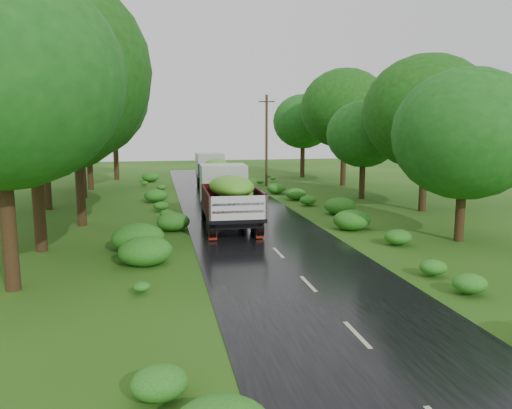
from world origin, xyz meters
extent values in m
plane|color=#19450E|center=(0.00, 0.00, 0.00)|extent=(120.00, 120.00, 0.00)
cube|color=black|center=(0.00, 5.00, 0.01)|extent=(6.50, 80.00, 0.02)
cube|color=#BFB78C|center=(0.00, 0.00, 0.02)|extent=(0.12, 1.60, 0.00)
cube|color=#BFB78C|center=(0.00, 4.00, 0.02)|extent=(0.12, 1.60, 0.00)
cube|color=#BFB78C|center=(0.00, 8.00, 0.02)|extent=(0.12, 1.60, 0.00)
cube|color=#BFB78C|center=(0.00, 12.00, 0.02)|extent=(0.12, 1.60, 0.00)
cube|color=#BFB78C|center=(0.00, 16.00, 0.02)|extent=(0.12, 1.60, 0.00)
cube|color=#BFB78C|center=(0.00, 20.00, 0.02)|extent=(0.12, 1.60, 0.00)
cube|color=#BFB78C|center=(0.00, 24.00, 0.02)|extent=(0.12, 1.60, 0.00)
cube|color=#BFB78C|center=(0.00, 28.00, 0.02)|extent=(0.12, 1.60, 0.00)
cube|color=#BFB78C|center=(0.00, 32.00, 0.02)|extent=(0.12, 1.60, 0.00)
cube|color=#BFB78C|center=(0.00, 36.00, 0.02)|extent=(0.12, 1.60, 0.00)
cube|color=#BFB78C|center=(0.00, 40.00, 0.02)|extent=(0.12, 1.60, 0.00)
cube|color=black|center=(-1.21, 13.38, 0.71)|extent=(2.04, 6.20, 0.31)
cylinder|color=black|center=(-2.22, 15.64, 0.55)|extent=(0.33, 1.10, 1.09)
cylinder|color=black|center=(-0.10, 15.59, 0.55)|extent=(0.33, 1.10, 1.09)
cylinder|color=black|center=(-2.31, 12.00, 0.55)|extent=(0.33, 1.10, 1.09)
cylinder|color=black|center=(-0.19, 11.95, 0.55)|extent=(0.33, 1.10, 1.09)
cylinder|color=black|center=(-2.34, 10.89, 0.55)|extent=(0.33, 1.10, 1.09)
cylinder|color=black|center=(-0.22, 10.83, 0.55)|extent=(0.33, 1.10, 1.09)
cube|color=maroon|center=(-2.35, 10.51, 0.31)|extent=(0.37, 0.05, 0.49)
cube|color=maroon|center=(-0.23, 10.46, 0.31)|extent=(0.37, 0.05, 0.49)
cube|color=silver|center=(-1.15, 15.84, 1.90)|extent=(2.47, 2.14, 2.08)
cube|color=black|center=(-1.24, 12.23, 0.95)|extent=(2.63, 4.76, 0.17)
cube|color=#3F0D0B|center=(-2.46, 12.26, 1.56)|extent=(0.21, 4.70, 1.04)
cube|color=#3F0D0B|center=(-0.03, 12.20, 1.56)|extent=(0.21, 4.70, 1.04)
cube|color=#3F0D0B|center=(-1.18, 14.54, 1.56)|extent=(2.52, 0.15, 1.04)
cube|color=silver|center=(-1.30, 9.92, 1.56)|extent=(2.52, 0.15, 1.04)
ellipsoid|color=#48941B|center=(-1.24, 12.23, 2.21)|extent=(2.21, 4.00, 1.09)
cube|color=black|center=(-0.16, 28.55, 0.65)|extent=(2.00, 5.72, 0.28)
cylinder|color=black|center=(-1.22, 30.56, 0.50)|extent=(0.33, 1.02, 1.00)
cylinder|color=black|center=(0.72, 30.65, 0.50)|extent=(0.33, 1.02, 1.00)
cylinder|color=black|center=(-1.07, 27.22, 0.50)|extent=(0.33, 1.02, 1.00)
cylinder|color=black|center=(0.88, 27.32, 0.50)|extent=(0.33, 1.02, 1.00)
cylinder|color=black|center=(-1.02, 26.20, 0.50)|extent=(0.33, 1.02, 1.00)
cylinder|color=black|center=(0.93, 26.29, 0.50)|extent=(0.33, 1.02, 1.00)
cube|color=maroon|center=(-1.00, 25.86, 0.28)|extent=(0.34, 0.06, 0.45)
cube|color=maroon|center=(0.94, 25.95, 0.28)|extent=(0.34, 0.06, 0.45)
cube|color=silver|center=(-0.26, 30.81, 1.75)|extent=(2.30, 2.01, 1.91)
cube|color=black|center=(-0.11, 27.50, 0.87)|extent=(2.51, 4.42, 0.16)
cube|color=navy|center=(-1.22, 27.45, 1.43)|extent=(0.28, 4.31, 0.95)
cube|color=navy|center=(1.01, 27.55, 1.43)|extent=(0.28, 4.31, 0.95)
cube|color=navy|center=(-0.21, 29.61, 1.43)|extent=(2.31, 0.19, 0.95)
cube|color=silver|center=(0.00, 25.39, 1.43)|extent=(2.31, 0.19, 0.95)
ellipsoid|color=#48941B|center=(-0.11, 27.50, 2.03)|extent=(2.11, 3.71, 1.00)
cylinder|color=#382616|center=(4.25, 29.32, 3.72)|extent=(0.25, 0.25, 7.45)
cube|color=#382616|center=(4.25, 29.32, 6.89)|extent=(1.29, 0.39, 0.09)
cylinder|color=black|center=(-9.17, 5.28, 3.67)|extent=(0.46, 0.46, 7.35)
cylinder|color=black|center=(-9.36, 10.22, 4.07)|extent=(0.48, 0.48, 8.13)
ellipsoid|color=#16430C|center=(-9.36, 10.22, 7.16)|extent=(4.31, 4.31, 3.88)
cylinder|color=black|center=(-8.46, 15.29, 3.71)|extent=(0.46, 0.46, 7.42)
ellipsoid|color=#16430C|center=(-8.46, 15.29, 6.53)|extent=(3.77, 3.77, 3.39)
cylinder|color=black|center=(-11.16, 20.80, 4.31)|extent=(0.49, 0.49, 8.61)
ellipsoid|color=#16430C|center=(-11.16, 20.80, 7.58)|extent=(4.14, 4.14, 3.73)
cylinder|color=black|center=(-9.70, 25.40, 3.39)|extent=(0.44, 0.44, 6.78)
ellipsoid|color=#16430C|center=(-9.70, 25.40, 5.96)|extent=(3.29, 3.29, 2.96)
cylinder|color=black|center=(-9.77, 29.90, 3.54)|extent=(0.45, 0.45, 7.09)
ellipsoid|color=#16430C|center=(-9.77, 29.90, 6.24)|extent=(4.06, 4.06, 3.66)
cylinder|color=black|center=(-8.28, 36.77, 3.90)|extent=(0.47, 0.47, 7.81)
ellipsoid|color=#16430C|center=(-8.28, 36.77, 6.87)|extent=(3.49, 3.49, 3.14)
cylinder|color=black|center=(8.32, 8.49, 2.67)|extent=(0.41, 0.41, 5.33)
ellipsoid|color=#155114|center=(8.32, 8.49, 4.69)|extent=(3.54, 3.54, 3.18)
cylinder|color=black|center=(10.71, 15.82, 3.28)|extent=(0.44, 0.44, 6.56)
ellipsoid|color=#155114|center=(10.71, 15.82, 5.77)|extent=(3.84, 3.84, 3.45)
cylinder|color=black|center=(9.15, 21.09, 2.52)|extent=(0.40, 0.40, 5.04)
ellipsoid|color=#155114|center=(9.15, 21.09, 4.44)|extent=(3.17, 3.17, 2.85)
cylinder|color=black|center=(10.59, 28.36, 3.60)|extent=(0.45, 0.45, 7.21)
ellipsoid|color=#155114|center=(10.59, 28.36, 6.34)|extent=(3.81, 3.81, 3.43)
cylinder|color=black|center=(9.22, 35.59, 3.03)|extent=(0.43, 0.43, 6.06)
ellipsoid|color=#155114|center=(9.22, 35.59, 5.34)|extent=(3.39, 3.39, 3.05)
camera|label=1|loc=(-4.70, -10.82, 5.12)|focal=35.00mm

